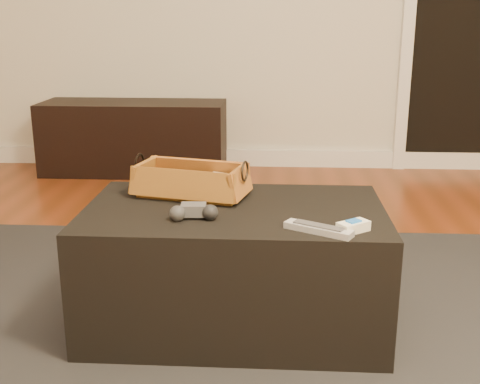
# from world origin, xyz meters

# --- Properties ---
(baseboard) EXTENTS (5.00, 0.04, 0.12)m
(baseboard) POSITION_xyz_m (0.00, 2.73, 0.06)
(baseboard) COLOR white
(baseboard) RESTS_ON floor
(doorway_opening) EXTENTS (0.82, 0.02, 2.00)m
(doorway_opening) POSITION_xyz_m (1.30, 2.73, 1.02)
(doorway_opening) COLOR black
(doorway_opening) RESTS_ON floor
(door_jamb_left) EXTENTS (0.08, 0.05, 2.05)m
(door_jamb_left) POSITION_xyz_m (0.85, 2.72, 1.02)
(door_jamb_left) COLOR white
(door_jamb_left) RESTS_ON floor
(media_cabinet) EXTENTS (1.24, 0.45, 0.49)m
(media_cabinet) POSITION_xyz_m (-1.00, 2.51, 0.24)
(media_cabinet) COLOR black
(media_cabinet) RESTS_ON floor
(area_rug) EXTENTS (2.60, 2.00, 0.01)m
(area_rug) POSITION_xyz_m (-0.16, 0.33, 0.01)
(area_rug) COLOR black
(area_rug) RESTS_ON floor
(ottoman) EXTENTS (1.00, 0.60, 0.42)m
(ottoman) POSITION_xyz_m (-0.16, 0.38, 0.22)
(ottoman) COLOR black
(ottoman) RESTS_ON area_rug
(tv_remote) EXTENTS (0.22, 0.08, 0.02)m
(tv_remote) POSITION_xyz_m (-0.35, 0.50, 0.46)
(tv_remote) COLOR black
(tv_remote) RESTS_ON wicker_basket
(cloth_bundle) EXTENTS (0.13, 0.11, 0.06)m
(cloth_bundle) POSITION_xyz_m (-0.21, 0.52, 0.48)
(cloth_bundle) COLOR tan
(cloth_bundle) RESTS_ON wicker_basket
(wicker_basket) EXTENTS (0.44, 0.30, 0.14)m
(wicker_basket) POSITION_xyz_m (-0.32, 0.51, 0.48)
(wicker_basket) COLOR olive
(wicker_basket) RESTS_ON ottoman
(game_controller) EXTENTS (0.16, 0.10, 0.05)m
(game_controller) POSITION_xyz_m (-0.28, 0.25, 0.46)
(game_controller) COLOR #414245
(game_controller) RESTS_ON ottoman
(silver_remote) EXTENTS (0.21, 0.14, 0.02)m
(silver_remote) POSITION_xyz_m (0.10, 0.16, 0.44)
(silver_remote) COLOR #B2B4BB
(silver_remote) RESTS_ON ottoman
(cream_gadget) EXTENTS (0.11, 0.10, 0.04)m
(cream_gadget) POSITION_xyz_m (0.21, 0.17, 0.45)
(cream_gadget) COLOR white
(cream_gadget) RESTS_ON ottoman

